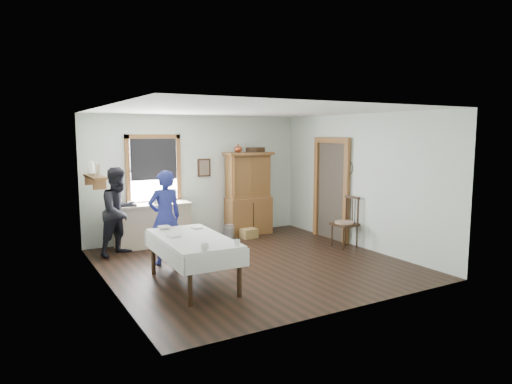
% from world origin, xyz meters
% --- Properties ---
extents(room, '(5.01, 5.01, 2.70)m').
position_xyz_m(room, '(0.00, 0.00, 1.35)').
color(room, black).
rests_on(room, ground).
extents(window, '(1.18, 0.07, 1.48)m').
position_xyz_m(window, '(-1.00, 2.46, 1.62)').
color(window, white).
rests_on(window, room).
extents(doorway, '(0.09, 1.14, 2.22)m').
position_xyz_m(doorway, '(2.46, 0.85, 1.16)').
color(doorway, '#41382E').
rests_on(doorway, room).
extents(wall_shelf, '(0.24, 1.00, 0.44)m').
position_xyz_m(wall_shelf, '(-2.37, 1.54, 1.57)').
color(wall_shelf, brown).
rests_on(wall_shelf, room).
extents(framed_picture, '(0.30, 0.04, 0.40)m').
position_xyz_m(framed_picture, '(0.15, 2.46, 1.55)').
color(framed_picture, '#392613').
rests_on(framed_picture, room).
extents(rug_beater, '(0.01, 0.27, 0.27)m').
position_xyz_m(rug_beater, '(2.45, 0.30, 1.72)').
color(rug_beater, black).
rests_on(rug_beater, room).
extents(work_counter, '(1.55, 0.60, 0.88)m').
position_xyz_m(work_counter, '(-1.15, 2.17, 0.44)').
color(work_counter, tan).
rests_on(work_counter, room).
extents(china_hutch, '(1.12, 0.56, 1.88)m').
position_xyz_m(china_hutch, '(1.12, 2.19, 0.94)').
color(china_hutch, brown).
rests_on(china_hutch, room).
extents(dining_table, '(1.03, 1.89, 0.75)m').
position_xyz_m(dining_table, '(-1.35, -0.54, 0.37)').
color(dining_table, silver).
rests_on(dining_table, room).
extents(spindle_chair, '(0.52, 0.52, 1.05)m').
position_xyz_m(spindle_chair, '(2.21, 0.11, 0.52)').
color(spindle_chair, '#392613').
rests_on(spindle_chair, room).
extents(pail, '(0.31, 0.31, 0.27)m').
position_xyz_m(pail, '(0.49, 1.93, 0.13)').
color(pail, '#9EA0A6').
rests_on(pail, room).
extents(wicker_basket, '(0.38, 0.29, 0.21)m').
position_xyz_m(wicker_basket, '(0.91, 1.79, 0.10)').
color(wicker_basket, olive).
rests_on(wicker_basket, room).
extents(woman_blue, '(0.59, 0.41, 1.55)m').
position_xyz_m(woman_blue, '(-1.34, 0.77, 0.77)').
color(woman_blue, navy).
rests_on(woman_blue, room).
extents(figure_dark, '(0.94, 0.88, 1.56)m').
position_xyz_m(figure_dark, '(-1.90, 1.79, 0.78)').
color(figure_dark, black).
rests_on(figure_dark, room).
extents(table_cup_a, '(0.14, 0.14, 0.09)m').
position_xyz_m(table_cup_a, '(-1.51, -1.36, 0.79)').
color(table_cup_a, silver).
rests_on(table_cup_a, dining_table).
extents(table_cup_b, '(0.09, 0.09, 0.09)m').
position_xyz_m(table_cup_b, '(-1.01, -1.35, 0.79)').
color(table_cup_b, silver).
rests_on(table_cup_b, dining_table).
extents(table_bowl, '(0.25, 0.25, 0.06)m').
position_xyz_m(table_bowl, '(-1.54, 0.23, 0.77)').
color(table_bowl, silver).
rests_on(table_bowl, dining_table).
extents(counter_book, '(0.21, 0.26, 0.02)m').
position_xyz_m(counter_book, '(-1.08, 2.28, 0.90)').
color(counter_book, brown).
rests_on(counter_book, work_counter).
extents(counter_bowl, '(0.21, 0.21, 0.06)m').
position_xyz_m(counter_bowl, '(-1.54, 2.24, 0.91)').
color(counter_bowl, silver).
rests_on(counter_bowl, work_counter).
extents(shelf_bowl, '(0.22, 0.22, 0.05)m').
position_xyz_m(shelf_bowl, '(-2.37, 1.55, 1.60)').
color(shelf_bowl, silver).
rests_on(shelf_bowl, wall_shelf).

